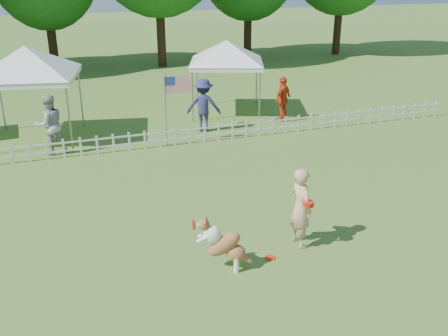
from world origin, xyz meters
name	(u,v)px	position (x,y,z in m)	size (l,w,h in m)	color
ground	(248,253)	(0.00, 0.00, 0.00)	(120.00, 120.00, 0.00)	#3A651F
picket_fence	(168,137)	(0.00, 7.00, 0.30)	(22.00, 0.08, 0.60)	white
handler	(301,207)	(1.16, -0.01, 0.86)	(0.63, 0.41, 1.72)	tan
dog	(225,244)	(-0.62, -0.37, 0.54)	(1.04, 0.35, 1.08)	brown
frisbee_on_turf	(270,258)	(0.36, -0.32, 0.01)	(0.21, 0.21, 0.02)	red
canopy_tent_left	(31,96)	(-4.04, 9.06, 1.54)	(2.97, 2.97, 3.07)	white
canopy_tent_right	(226,78)	(3.14, 10.13, 1.40)	(2.71, 2.71, 2.80)	white
flag_pole	(166,111)	(0.00, 7.09, 1.15)	(0.89, 0.09, 2.31)	gray
spectator_a	(50,125)	(-3.56, 7.53, 0.94)	(0.91, 0.71, 1.88)	#A4A3A8
spectator_b	(204,105)	(1.60, 8.20, 0.94)	(1.21, 0.69, 1.87)	navy
spectator_c	(283,99)	(4.78, 8.40, 0.85)	(1.00, 0.42, 1.70)	red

